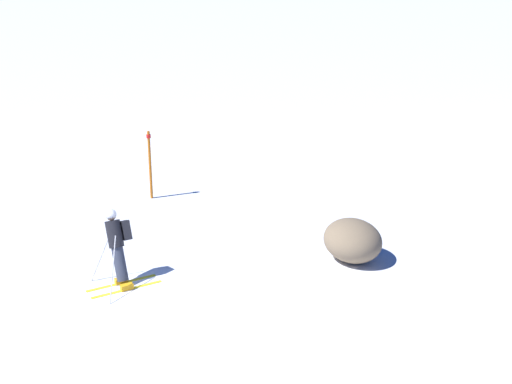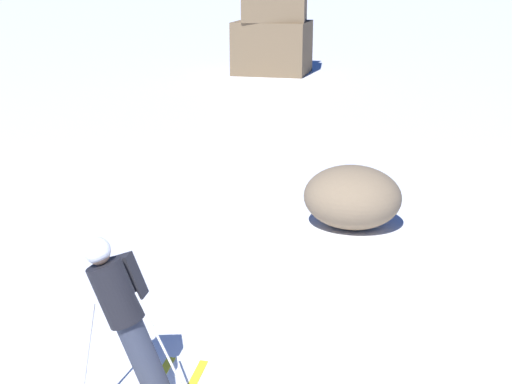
{
  "view_description": "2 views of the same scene",
  "coord_description": "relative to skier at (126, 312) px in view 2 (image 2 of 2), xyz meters",
  "views": [
    {
      "loc": [
        12.7,
        -4.04,
        7.36
      ],
      "look_at": [
        -1.77,
        3.58,
        1.5
      ],
      "focal_mm": 50.0,
      "sensor_mm": 36.0,
      "label": 1
    },
    {
      "loc": [
        0.94,
        -5.52,
        3.97
      ],
      "look_at": [
        -1.25,
        3.55,
        1.05
      ],
      "focal_mm": 50.0,
      "sensor_mm": 36.0,
      "label": 2
    }
  ],
  "objects": [
    {
      "name": "skier",
      "position": [
        0.0,
        0.0,
        0.0
      ],
      "size": [
        1.4,
        1.65,
        1.7
      ],
      "rotation": [
        0.0,
        0.0,
        0.04
      ],
      "color": "yellow",
      "rests_on": "ground"
    },
    {
      "name": "exposed_boulder_0",
      "position": [
        1.55,
        5.31,
        -0.42
      ],
      "size": [
        1.56,
        1.32,
        1.01
      ],
      "primitive_type": "ellipsoid",
      "color": "#7A664C",
      "rests_on": "ground"
    },
    {
      "name": "rock_pillar",
      "position": [
        -3.47,
        22.33,
        1.5
      ],
      "size": [
        2.84,
        2.5,
        5.8
      ],
      "color": "brown",
      "rests_on": "ground"
    }
  ]
}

